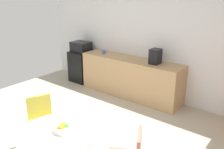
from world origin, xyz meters
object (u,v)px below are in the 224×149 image
(fruit_bowl, at_px, (63,128))
(round_table, at_px, (58,143))
(mini_fridge, at_px, (82,66))
(mug_white, at_px, (104,52))
(coffee_maker, at_px, (155,56))
(microwave, at_px, (81,47))
(chair_yellow, at_px, (41,115))

(fruit_bowl, bearing_deg, round_table, -119.13)
(mini_fridge, xyz_separation_m, mug_white, (0.83, -0.04, 0.54))
(mini_fridge, xyz_separation_m, round_table, (2.44, -2.86, 0.16))
(mini_fridge, xyz_separation_m, coffee_maker, (2.22, 0.00, 0.65))
(microwave, distance_m, mug_white, 0.83)
(chair_yellow, relative_size, fruit_bowl, 3.44)
(fruit_bowl, distance_m, coffee_maker, 2.83)
(microwave, xyz_separation_m, mug_white, (0.83, -0.04, -0.01))
(microwave, xyz_separation_m, coffee_maker, (2.22, 0.00, 0.11))
(mini_fridge, height_order, chair_yellow, chair_yellow)
(round_table, height_order, mug_white, mug_white)
(microwave, bearing_deg, chair_yellow, -57.50)
(round_table, height_order, coffee_maker, coffee_maker)
(microwave, height_order, fruit_bowl, microwave)
(mini_fridge, relative_size, mug_white, 6.39)
(mug_white, xyz_separation_m, coffee_maker, (1.39, 0.04, 0.11))
(fruit_bowl, bearing_deg, mug_white, 120.83)
(coffee_maker, bearing_deg, microwave, 180.00)
(microwave, distance_m, coffee_maker, 2.22)
(mini_fridge, distance_m, coffee_maker, 2.31)
(mini_fridge, height_order, coffee_maker, coffee_maker)
(microwave, bearing_deg, round_table, -49.55)
(chair_yellow, height_order, mug_white, mug_white)
(chair_yellow, xyz_separation_m, coffee_maker, (0.62, 2.50, 0.54))
(mug_white, bearing_deg, coffee_maker, 1.59)
(chair_yellow, relative_size, mug_white, 6.43)
(round_table, height_order, fruit_bowl, fruit_bowl)
(fruit_bowl, bearing_deg, microwave, 131.45)
(mini_fridge, distance_m, mug_white, 0.98)
(round_table, bearing_deg, mini_fridge, 130.45)
(microwave, bearing_deg, mug_white, -2.68)
(mini_fridge, distance_m, chair_yellow, 2.97)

